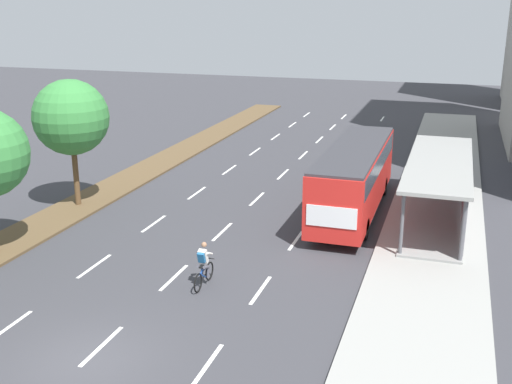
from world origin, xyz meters
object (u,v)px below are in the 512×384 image
object	(u,v)px
bus_shelter	(444,184)
bus	(354,173)
cyclist	(204,266)
median_tree_third	(71,118)

from	to	relation	value
bus_shelter	bus	size ratio (longest dim) A/B	1.00
bus	cyclist	bearing A→B (deg)	-111.04
bus_shelter	median_tree_third	bearing A→B (deg)	-169.29
bus_shelter	median_tree_third	size ratio (longest dim) A/B	1.76
bus	cyclist	size ratio (longest dim) A/B	6.20
cyclist	median_tree_third	bearing A→B (deg)	145.73
bus_shelter	median_tree_third	distance (m)	18.45
bus	cyclist	distance (m)	10.86
cyclist	median_tree_third	size ratio (longest dim) A/B	0.28
bus	cyclist	xyz separation A→B (m)	(-3.87, -10.07, -1.28)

